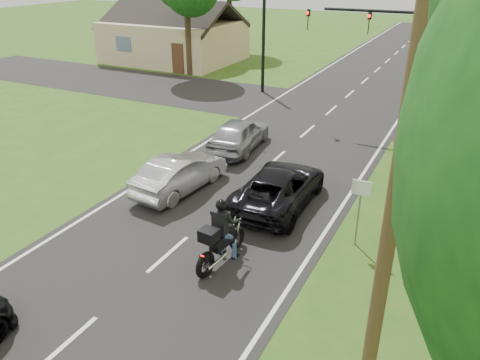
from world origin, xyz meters
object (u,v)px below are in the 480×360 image
Objects in this scene: silver_sedan at (180,173)px; sign_green at (412,120)px; motorcycle_rider at (220,239)px; traffic_signal at (396,45)px; utility_pole_near at (402,150)px; sign_white at (360,197)px; dark_suv at (279,187)px; silver_suv at (239,134)px; utility_pole_far at (476,11)px.

sign_green is at bearing -127.77° from silver_sedan.
traffic_signal is at bearing 87.75° from motorcycle_rider.
utility_pole_near is 6.26m from sign_white.
dark_suv is 1.13× the size of silver_suv.
sign_green reaches higher than silver_sedan.
silver_sedan is (-3.65, -0.62, 0.01)m from dark_suv.
silver_sedan is 0.64× the size of traffic_signal.
sign_white is at bearing 45.23° from motorcycle_rider.
utility_pole_far is 19.39m from sign_white.
silver_suv reaches higher than dark_suv.
traffic_signal is 16.28m from utility_pole_near.
motorcycle_rider is at bearing 86.81° from dark_suv.
motorcycle_rider is 0.57× the size of silver_sedan.
sign_green is (6.88, 7.30, 0.91)m from silver_sedan.
sign_white is at bearing 179.59° from silver_sedan.
motorcycle_rider is at bearing 108.36° from silver_suv.
traffic_signal is (5.32, 10.32, 3.45)m from silver_sedan.
sign_white reaches higher than motorcycle_rider.
traffic_signal is 3.00× the size of sign_white.
sign_green is at bearing -96.73° from utility_pole_far.
silver_sedan is at bearing 8.17° from dark_suv.
motorcycle_rider is 0.23× the size of utility_pole_far.
silver_suv is at bearing 118.83° from motorcycle_rider.
traffic_signal is (1.78, 13.66, 3.36)m from motorcycle_rider.
dark_suv is (0.12, 3.96, -0.11)m from motorcycle_rider.
motorcycle_rider is at bearing -139.96° from sign_white.
motorcycle_rider reaches higher than dark_suv.
motorcycle_rider reaches higher than silver_sedan.
utility_pole_far is (4.53, 17.70, 4.41)m from dark_suv.
utility_pole_far is at bearing 70.32° from traffic_signal.
silver_suv is 7.39m from sign_green.
motorcycle_rider is 1.09× the size of sign_white.
silver_suv is at bearing -84.96° from silver_sedan.
silver_suv is at bearing 128.25° from utility_pole_near.
motorcycle_rider is at bearing -102.10° from utility_pole_far.
utility_pole_near reaches higher than silver_suv.
utility_pole_far is (8.14, 13.67, 4.35)m from silver_suv.
utility_pole_near is at bearing -84.28° from sign_green.
silver_suv is 1.99× the size of sign_green.
sign_green is at bearing -117.32° from dark_suv.
silver_suv is 1.99× the size of sign_white.
motorcycle_rider reaches higher than silver_suv.
traffic_signal is at bearing -101.28° from dark_suv.
traffic_signal is 11.39m from sign_white.
utility_pole_near is (2.86, -16.00, 0.95)m from traffic_signal.
sign_green is (6.84, 2.65, 0.87)m from silver_suv.
silver_sedan is 0.41× the size of utility_pole_far.
dark_suv is 0.75× the size of traffic_signal.
traffic_signal reaches higher than dark_suv.
silver_suv is 8.46m from traffic_signal.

